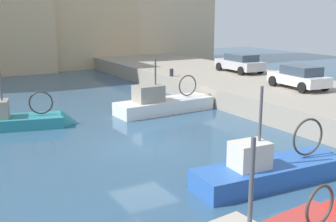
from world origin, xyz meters
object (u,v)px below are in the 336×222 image
(fishing_boat_blue, at_px, (278,178))
(fishing_boat_white, at_px, (169,109))
(mooring_bollard_north, at_px, (172,73))
(parked_car_white, at_px, (299,77))
(fishing_boat_teal, at_px, (22,125))
(parked_car_silver, at_px, (240,63))

(fishing_boat_blue, relative_size, fishing_boat_white, 0.96)
(fishing_boat_white, height_order, mooring_bollard_north, fishing_boat_white)
(parked_car_white, distance_m, mooring_bollard_north, 9.18)
(fishing_boat_white, bearing_deg, mooring_bollard_north, 57.97)
(fishing_boat_teal, xyz_separation_m, parked_car_white, (15.57, -3.77, 1.78))
(fishing_boat_blue, distance_m, fishing_boat_teal, 13.22)
(fishing_boat_white, distance_m, parked_car_silver, 9.97)
(parked_car_white, bearing_deg, fishing_boat_blue, -139.75)
(fishing_boat_white, xyz_separation_m, fishing_boat_teal, (-8.25, 0.66, 0.00))
(fishing_boat_blue, height_order, fishing_boat_white, fishing_boat_blue)
(fishing_boat_blue, distance_m, fishing_boat_white, 11.13)
(fishing_boat_white, bearing_deg, fishing_boat_teal, 175.45)
(mooring_bollard_north, bearing_deg, fishing_boat_teal, -158.90)
(parked_car_white, bearing_deg, mooring_bollard_north, 116.94)
(fishing_boat_white, xyz_separation_m, parked_car_silver, (8.83, 4.28, 1.79))
(fishing_boat_blue, distance_m, parked_car_white, 12.27)
(fishing_boat_blue, xyz_separation_m, parked_car_silver, (10.77, 15.24, 1.82))
(fishing_boat_white, xyz_separation_m, parked_car_white, (7.32, -3.12, 1.78))
(fishing_boat_teal, distance_m, parked_car_silver, 17.55)
(fishing_boat_teal, bearing_deg, mooring_bollard_north, 21.10)
(mooring_bollard_north, bearing_deg, parked_car_white, -63.06)
(fishing_boat_teal, bearing_deg, fishing_boat_white, -4.55)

